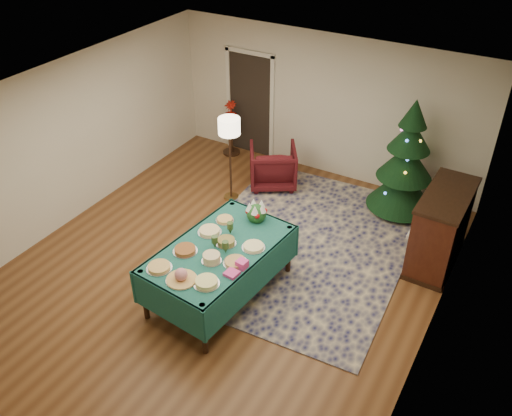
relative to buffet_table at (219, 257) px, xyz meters
The scene contains 26 objects.
room_shell 0.86m from the buffet_table, 116.60° to the left, with size 7.00×7.00×7.00m.
doorway 4.37m from the buffet_table, 114.91° to the left, with size 1.08×0.04×2.16m.
rug 1.82m from the buffet_table, 72.02° to the left, with size 3.20×4.20×0.02m, color #121444.
buffet_table is the anchor object (origin of this frame).
platter_0 0.88m from the buffet_table, 120.17° to the right, with size 0.34×0.34×0.05m.
platter_1 0.82m from the buffet_table, 93.51° to the right, with size 0.40×0.40×0.18m.
platter_2 0.76m from the buffet_table, 68.80° to the right, with size 0.33×0.33×0.07m.
platter_3 0.49m from the buffet_table, 139.95° to the right, with size 0.34×0.34×0.06m.
platter_4 0.36m from the buffet_table, 75.85° to the right, with size 0.27×0.27×0.11m.
platter_5 0.44m from the buffet_table, 24.04° to the right, with size 0.33×0.33×0.05m.
platter_6 0.42m from the buffet_table, 143.32° to the left, with size 0.34×0.34×0.06m.
platter_7 0.24m from the buffet_table, 73.15° to the left, with size 0.28×0.28×0.08m.
platter_8 0.50m from the buffet_table, 30.36° to the left, with size 0.32×0.32×0.05m.
platter_9 0.66m from the buffet_table, 115.47° to the left, with size 0.27×0.27×0.05m.
goblet_0 0.44m from the buffet_table, 95.62° to the left, with size 0.09×0.09×0.19m.
goblet_1 0.31m from the buffet_table, 18.88° to the right, with size 0.09×0.09×0.19m.
goblet_2 0.27m from the buffet_table, 153.27° to the right, with size 0.09×0.09×0.19m.
napkin_stack 0.61m from the buffet_table, 40.43° to the right, with size 0.17×0.17×0.04m, color #D73B8E.
gift_box 0.56m from the buffet_table, 21.40° to the right, with size 0.13×0.13×0.11m, color #EC419B.
centerpiece 0.89m from the buffet_table, 82.20° to the left, with size 0.30×0.30×0.34m.
armchair 3.11m from the buffet_table, 104.76° to the left, with size 0.83×0.78×0.86m, color #480F14.
floor_lamp 2.62m from the buffet_table, 118.82° to the left, with size 0.38×0.38×1.57m.
side_table 4.25m from the buffet_table, 120.09° to the left, with size 0.40×0.40×0.71m.
potted_plant 4.24m from the buffet_table, 120.09° to the left, with size 0.25×0.44×0.25m, color #AC170C.
christmas_tree 3.71m from the buffet_table, 65.42° to the left, with size 1.26×1.26×2.08m.
piano 3.35m from the buffet_table, 42.95° to the left, with size 0.69×1.43×1.22m.
Camera 1 is at (3.55, -5.20, 5.40)m, focal length 38.00 mm.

